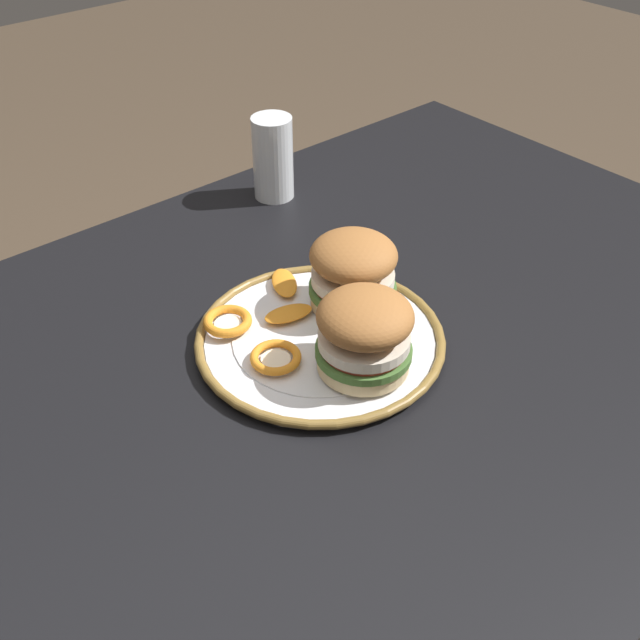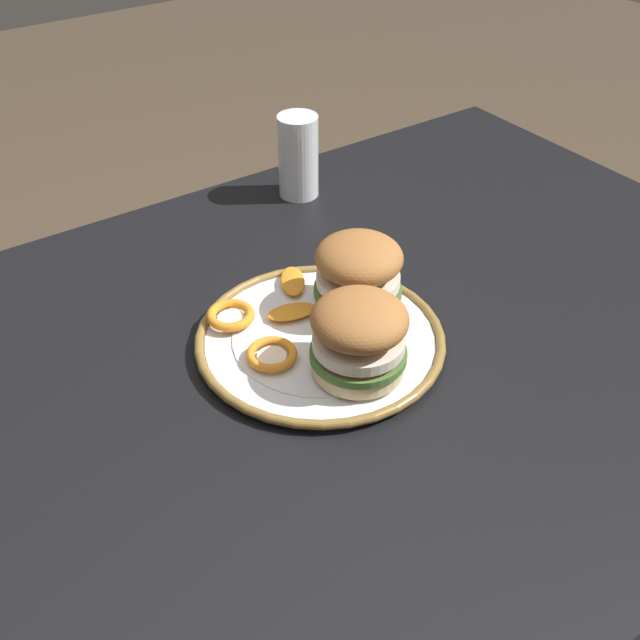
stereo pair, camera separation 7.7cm
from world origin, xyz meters
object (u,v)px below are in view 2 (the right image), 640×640
at_px(dining_table, 308,409).
at_px(sandwich_half_left, 358,273).
at_px(dinner_plate, 320,339).
at_px(sandwich_half_right, 359,335).
at_px(drinking_glass, 298,161).

height_order(dining_table, sandwich_half_left, sandwich_half_left).
distance_m(dinner_plate, sandwich_half_right, 0.10).
height_order(dinner_plate, sandwich_half_right, sandwich_half_right).
height_order(dining_table, sandwich_half_right, sandwich_half_right).
xyz_separation_m(sandwich_half_left, drinking_glass, (0.12, 0.32, -0.01)).
bearing_deg(drinking_glass, sandwich_half_left, -110.24).
xyz_separation_m(dining_table, sandwich_half_left, (0.10, 0.04, 0.16)).
relative_size(dining_table, sandwich_half_left, 9.23).
xyz_separation_m(sandwich_half_left, sandwich_half_right, (-0.07, -0.10, 0.00)).
relative_size(dinner_plate, sandwich_half_left, 2.01).
height_order(dining_table, dinner_plate, dinner_plate).
bearing_deg(dinner_plate, drinking_glass, 60.67).
distance_m(dining_table, dinner_plate, 0.10).
distance_m(sandwich_half_left, sandwich_half_right, 0.13).
bearing_deg(dining_table, dinner_plate, 25.25).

